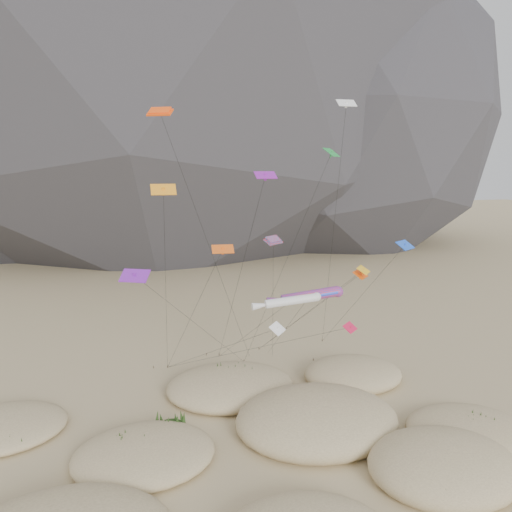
{
  "coord_description": "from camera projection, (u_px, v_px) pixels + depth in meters",
  "views": [
    {
      "loc": [
        -12.6,
        -32.85,
        23.35
      ],
      "look_at": [
        0.59,
        12.0,
        14.81
      ],
      "focal_mm": 35.0,
      "sensor_mm": 36.0,
      "label": 1
    }
  ],
  "objects": [
    {
      "name": "dune_grass",
      "position": [
        275.0,
        436.0,
        42.06
      ],
      "size": [
        43.39,
        29.57,
        1.44
      ],
      "color": "black",
      "rests_on": "ground"
    },
    {
      "name": "rainbow_tube_kite",
      "position": [
        307.0,
        296.0,
        48.4
      ],
      "size": [
        7.75,
        14.05,
        11.68
      ],
      "color": "red",
      "rests_on": "ground"
    },
    {
      "name": "dunes",
      "position": [
        263.0,
        442.0,
        41.34
      ],
      "size": [
        50.57,
        33.25,
        4.02
      ],
      "color": "#CCB789",
      "rests_on": "ground"
    },
    {
      "name": "multi_parafoil",
      "position": [
        273.0,
        242.0,
        47.29
      ],
      "size": [
        4.95,
        12.52,
        16.76
      ],
      "color": "red",
      "rests_on": "ground"
    },
    {
      "name": "ground",
      "position": [
        292.0,
        470.0,
        38.7
      ],
      "size": [
        500.0,
        500.0,
        0.0
      ],
      "primitive_type": "plane",
      "color": "#CCB789",
      "rests_on": "ground"
    },
    {
      "name": "kite_stakes",
      "position": [
        238.0,
        356.0,
        61.47
      ],
      "size": [
        22.63,
        5.97,
        0.3
      ],
      "color": "#3F2D1E",
      "rests_on": "ground"
    },
    {
      "name": "white_tube_kite",
      "position": [
        288.0,
        301.0,
        45.02
      ],
      "size": [
        6.52,
        16.86,
        11.89
      ],
      "color": "silver",
      "rests_on": "ground"
    },
    {
      "name": "delta_kites",
      "position": [
        288.0,
        236.0,
        46.62
      ],
      "size": [
        26.3,
        20.76,
        29.91
      ],
      "color": "blue",
      "rests_on": "ground"
    },
    {
      "name": "orange_parafoil",
      "position": [
        162.0,
        118.0,
        43.16
      ],
      "size": [
        12.36,
        12.44,
        28.3
      ],
      "color": "#FB490D",
      "rests_on": "ground"
    }
  ]
}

